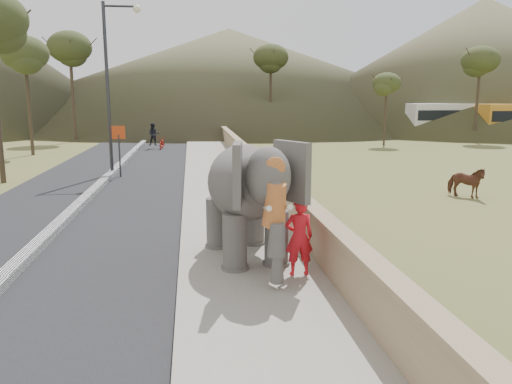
# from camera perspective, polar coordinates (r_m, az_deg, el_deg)

# --- Properties ---
(ground) EXTENTS (160.00, 160.00, 0.00)m
(ground) POSITION_cam_1_polar(r_m,az_deg,el_deg) (10.36, -0.44, -10.28)
(ground) COLOR olive
(ground) RESTS_ON ground
(road) EXTENTS (7.00, 120.00, 0.03)m
(road) POSITION_cam_1_polar(r_m,az_deg,el_deg) (20.30, -18.16, -0.25)
(road) COLOR black
(road) RESTS_ON ground
(median) EXTENTS (0.35, 120.00, 0.22)m
(median) POSITION_cam_1_polar(r_m,az_deg,el_deg) (20.29, -18.17, 0.02)
(median) COLOR black
(median) RESTS_ON ground
(walkway) EXTENTS (3.00, 120.00, 0.15)m
(walkway) POSITION_cam_1_polar(r_m,az_deg,el_deg) (19.96, -3.93, 0.27)
(walkway) COLOR #9E9687
(walkway) RESTS_ON ground
(parapet) EXTENTS (0.30, 120.00, 1.10)m
(parapet) POSITION_cam_1_polar(r_m,az_deg,el_deg) (20.04, 0.77, 1.71)
(parapet) COLOR tan
(parapet) RESTS_ON ground
(lamppost) EXTENTS (1.76, 0.36, 8.00)m
(lamppost) POSITION_cam_1_polar(r_m,az_deg,el_deg) (24.88, -15.97, 13.07)
(lamppost) COLOR #2B2B2F
(lamppost) RESTS_ON ground
(signboard) EXTENTS (0.60, 0.08, 2.40)m
(signboard) POSITION_cam_1_polar(r_m,az_deg,el_deg) (24.13, -15.39, 5.50)
(signboard) COLOR #2D2D33
(signboard) RESTS_ON ground
(cow) EXTENTS (1.43, 1.43, 1.17)m
(cow) POSITION_cam_1_polar(r_m,az_deg,el_deg) (20.22, 22.84, 1.04)
(cow) COLOR brown
(cow) RESTS_ON ground
(distant_car) EXTENTS (4.56, 3.17, 1.44)m
(distant_car) POSITION_cam_1_polar(r_m,az_deg,el_deg) (47.76, 18.89, 6.66)
(distant_car) COLOR #BABAC1
(distant_car) RESTS_ON ground
(bus_white) EXTENTS (11.11, 3.01, 3.10)m
(bus_white) POSITION_cam_1_polar(r_m,az_deg,el_deg) (50.23, 23.05, 7.51)
(bus_white) COLOR white
(bus_white) RESTS_ON ground
(hill_right) EXTENTS (56.00, 56.00, 16.00)m
(hill_right) POSITION_cam_1_polar(r_m,az_deg,el_deg) (72.06, 24.35, 13.32)
(hill_right) COLOR brown
(hill_right) RESTS_ON ground
(hill_far) EXTENTS (80.00, 80.00, 14.00)m
(hill_far) POSITION_cam_1_polar(r_m,az_deg,el_deg) (79.89, -3.06, 13.19)
(hill_far) COLOR brown
(hill_far) RESTS_ON ground
(elephant_and_man) EXTENTS (2.47, 3.96, 2.68)m
(elephant_and_man) POSITION_cam_1_polar(r_m,az_deg,el_deg) (11.20, -1.17, -0.77)
(elephant_and_man) COLOR #635E59
(elephant_and_man) RESTS_ON ground
(motorcyclist) EXTENTS (1.37, 1.77, 1.88)m
(motorcyclist) POSITION_cam_1_polar(r_m,az_deg,el_deg) (36.79, -11.12, 5.98)
(motorcyclist) COLOR maroon
(motorcyclist) RESTS_ON ground
(trees) EXTENTS (47.36, 38.26, 9.21)m
(trees) POSITION_cam_1_polar(r_m,az_deg,el_deg) (35.39, -2.47, 11.47)
(trees) COLOR #473828
(trees) RESTS_ON ground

